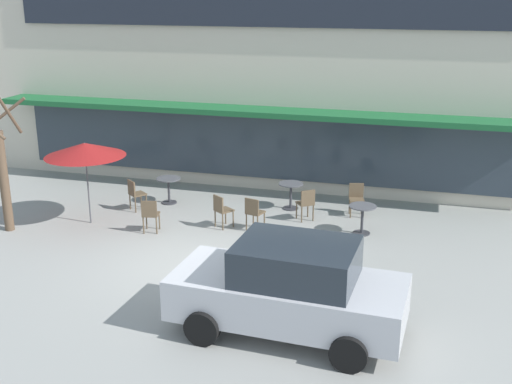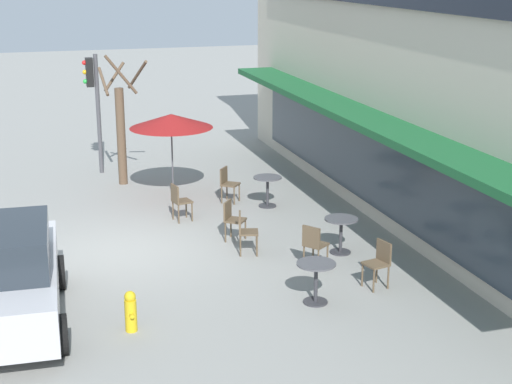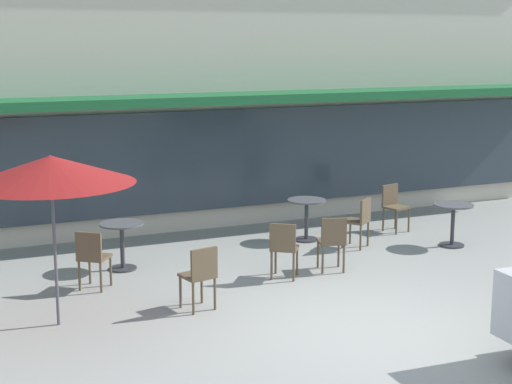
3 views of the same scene
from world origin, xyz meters
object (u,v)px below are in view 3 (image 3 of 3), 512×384
Objects in this scene: cafe_chair_3 at (360,219)px; cafe_chair_5 at (284,246)px; patio_umbrella_green_folded at (51,170)px; cafe_chair_0 at (394,204)px; cafe_chair_2 at (92,255)px; cafe_table_near_wall at (122,238)px; cafe_table_streetside at (307,213)px; cafe_table_by_tree at (453,218)px; cafe_chair_4 at (200,273)px; cafe_chair_1 at (332,239)px.

cafe_chair_3 is 2.31m from cafe_chair_5.
cafe_chair_0 is (6.77, 2.57, -1.50)m from patio_umbrella_green_folded.
cafe_chair_0 is at bearing 12.22° from cafe_chair_2.
cafe_chair_5 is at bearing -34.88° from cafe_table_near_wall.
cafe_chair_0 is at bearing 30.87° from cafe_chair_5.
cafe_chair_2 reaches higher than cafe_table_streetside.
cafe_chair_0 is 1.00× the size of cafe_chair_2.
cafe_table_by_tree is 1.42m from cafe_chair_0.
cafe_chair_3 is 1.00× the size of cafe_chair_5.
cafe_table_near_wall is 1.00× the size of cafe_table_streetside.
cafe_chair_2 is (0.72, 1.26, -1.50)m from patio_umbrella_green_folded.
cafe_chair_0 reaches higher than cafe_table_streetside.
cafe_chair_4 is at bearing -52.20° from cafe_chair_2.
cafe_chair_2 is at bearing 60.23° from patio_umbrella_green_folded.
cafe_chair_0 and cafe_chair_5 have the same top height.
cafe_table_streetside is at bearing 7.69° from cafe_table_near_wall.
cafe_chair_3 and cafe_chair_5 have the same top height.
cafe_table_near_wall is 4.17m from cafe_chair_3.
cafe_table_near_wall is 0.85× the size of cafe_chair_2.
cafe_chair_0 is 6.19m from cafe_chair_2.
cafe_chair_4 is at bearing -150.43° from cafe_chair_0.
cafe_chair_1 is (4.37, 0.66, -1.50)m from patio_umbrella_green_folded.
cafe_chair_0 is (1.86, -0.02, 0.01)m from cafe_table_streetside.
cafe_table_streetside is 0.85× the size of cafe_chair_0.
cafe_chair_4 is (-5.23, -1.40, 0.01)m from cafe_table_by_tree.
cafe_chair_3 is (0.62, -0.84, 0.01)m from cafe_table_streetside.
cafe_table_by_tree is at bearing -32.58° from cafe_table_streetside.
cafe_chair_5 reaches higher than cafe_table_streetside.
cafe_chair_0 is 1.00× the size of cafe_chair_1.
cafe_chair_2 is (-6.38, 0.07, 0.01)m from cafe_table_by_tree.
cafe_chair_1 is 1.00× the size of cafe_chair_3.
cafe_chair_1 is at bearing -169.11° from cafe_table_by_tree.
cafe_chair_3 and cafe_chair_4 have the same top height.
cafe_chair_2 is at bearing -167.78° from cafe_chair_0.
cafe_table_by_tree is (5.72, -0.92, 0.00)m from cafe_table_near_wall.
cafe_chair_0 is 1.00× the size of cafe_chair_4.
patio_umbrella_green_folded reaches higher than cafe_chair_5.
cafe_chair_0 is 1.00× the size of cafe_chair_3.
patio_umbrella_green_folded reaches higher than cafe_table_streetside.
cafe_table_by_tree is 7.35m from patio_umbrella_green_folded.
cafe_table_streetside is 1.04m from cafe_chair_3.
cafe_chair_1 is 3.70m from cafe_chair_2.
patio_umbrella_green_folded is (-4.91, -2.58, 1.51)m from cafe_table_streetside.
cafe_table_by_tree is 1.67m from cafe_chair_3.
cafe_chair_5 is (-3.26, -1.95, 0.00)m from cafe_chair_0.
cafe_chair_2 is (-4.19, -1.33, 0.01)m from cafe_table_streetside.
cafe_chair_4 is (0.49, -2.32, 0.01)m from cafe_table_near_wall.
patio_umbrella_green_folded reaches higher than cafe_table_by_tree.
cafe_chair_1 is at bearing 2.72° from cafe_chair_5.
cafe_table_by_tree is 3.63m from cafe_chair_5.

